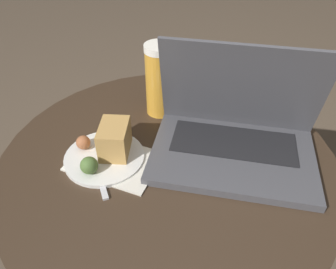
% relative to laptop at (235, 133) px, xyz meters
% --- Properties ---
extents(table, '(0.75, 0.75, 0.57)m').
position_rel_laptop_xyz_m(table, '(-0.15, -0.02, -0.19)').
color(table, '#9E9EA3').
rests_on(table, ground_plane).
extents(napkin, '(0.23, 0.20, 0.00)m').
position_rel_laptop_xyz_m(napkin, '(-0.27, -0.04, -0.05)').
color(napkin, silver).
rests_on(napkin, table).
extents(laptop, '(0.40, 0.30, 0.24)m').
position_rel_laptop_xyz_m(laptop, '(0.00, 0.00, 0.00)').
color(laptop, '#47474C').
rests_on(laptop, table).
extents(beer_glass, '(0.07, 0.07, 0.19)m').
position_rel_laptop_xyz_m(beer_glass, '(-0.17, 0.16, 0.04)').
color(beer_glass, gold).
rests_on(beer_glass, table).
extents(snack_plate, '(0.18, 0.18, 0.08)m').
position_rel_laptop_xyz_m(snack_plate, '(-0.28, -0.02, -0.02)').
color(snack_plate, silver).
rests_on(snack_plate, table).
extents(fork, '(0.07, 0.17, 0.00)m').
position_rel_laptop_xyz_m(fork, '(-0.30, -0.05, -0.05)').
color(fork, silver).
rests_on(fork, table).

